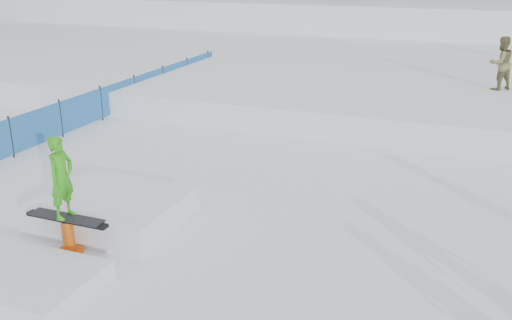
% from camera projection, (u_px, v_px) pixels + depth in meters
% --- Properties ---
extents(ground, '(120.00, 120.00, 0.00)m').
position_uv_depth(ground, '(188.00, 251.00, 9.95)').
color(ground, white).
extents(snow_berm, '(60.00, 14.00, 2.40)m').
position_uv_depth(snow_berm, '(411.00, 19.00, 35.86)').
color(snow_berm, white).
rests_on(snow_berm, ground).
extents(snow_midrise, '(50.00, 18.00, 0.80)m').
position_uv_depth(snow_midrise, '(367.00, 70.00, 23.85)').
color(snow_midrise, white).
rests_on(snow_midrise, ground).
extents(safety_fence, '(0.05, 16.00, 1.10)m').
position_uv_depth(safety_fence, '(101.00, 103.00, 17.79)').
color(safety_fence, '#2363A5').
rests_on(safety_fence, ground).
extents(walker_olive, '(1.05, 1.02, 1.70)m').
position_uv_depth(walker_olive, '(501.00, 63.00, 18.24)').
color(walker_olive, olive).
rests_on(walker_olive, snow_midrise).
extents(jib_rail_feature, '(2.60, 4.40, 2.11)m').
position_uv_depth(jib_rail_feature, '(90.00, 223.00, 10.32)').
color(jib_rail_feature, white).
rests_on(jib_rail_feature, ground).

